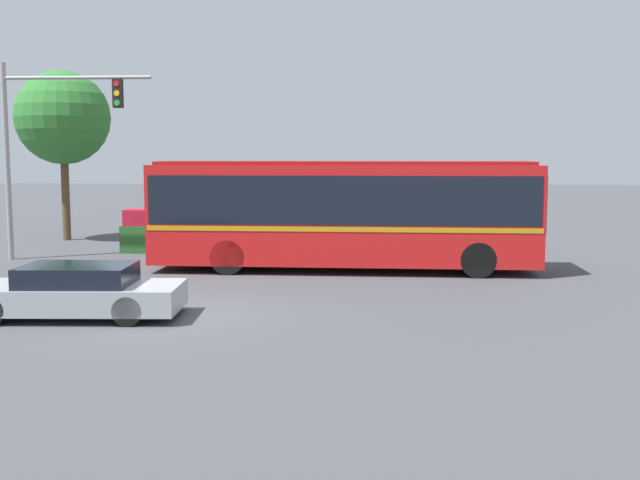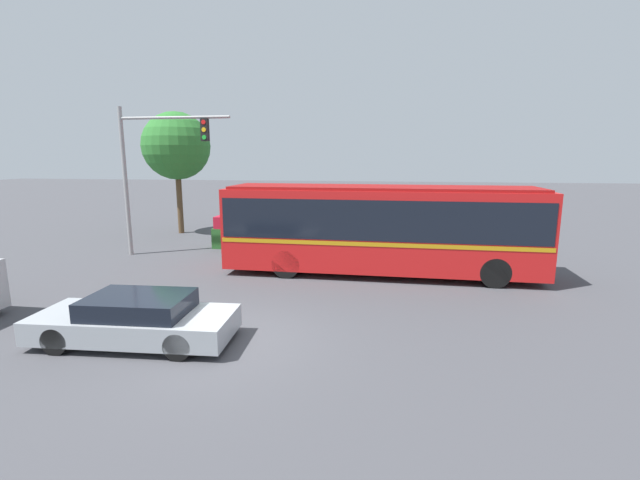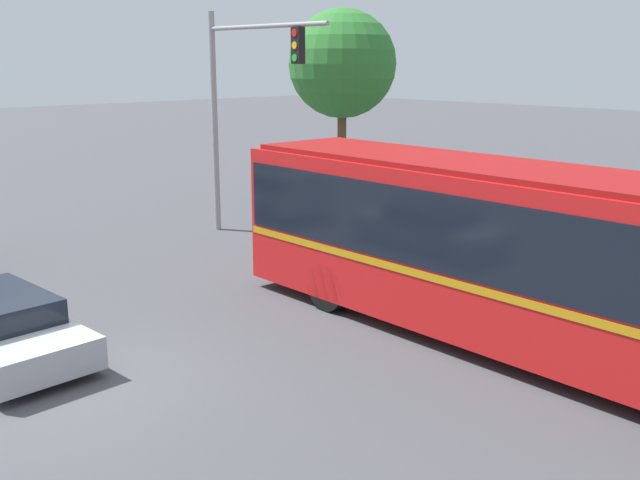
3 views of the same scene
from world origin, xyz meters
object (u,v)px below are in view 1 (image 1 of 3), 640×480
at_px(sedan_foreground, 74,292).
at_px(street_tree_left, 63,118).
at_px(traffic_light_pole, 41,133).
at_px(city_bus, 344,209).

relative_size(sedan_foreground, street_tree_left, 0.69).
height_order(sedan_foreground, traffic_light_pole, traffic_light_pole).
height_order(sedan_foreground, street_tree_left, street_tree_left).
bearing_deg(traffic_light_pole, city_bus, -9.62).
xyz_separation_m(city_bus, traffic_light_pole, (-9.75, 1.65, 2.27)).
xyz_separation_m(sedan_foreground, traffic_light_pole, (-4.29, 8.56, 3.56)).
distance_m(sedan_foreground, street_tree_left, 15.88).
distance_m(city_bus, sedan_foreground, 8.89).
relative_size(city_bus, sedan_foreground, 2.45).
relative_size(sedan_foreground, traffic_light_pole, 0.73).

